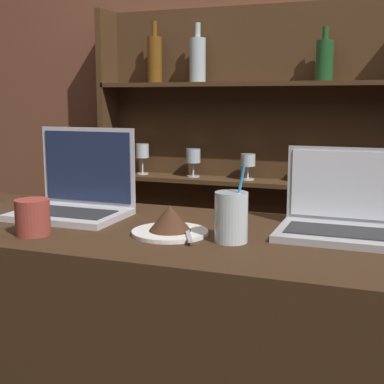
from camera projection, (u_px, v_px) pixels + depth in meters
The scene contains 7 objects.
back_wall at pixel (287, 100), 2.46m from camera, with size 7.00×0.06×2.70m.
back_shelf at pixel (248, 190), 2.52m from camera, with size 1.46×0.18×1.77m.
laptop_near at pixel (76, 196), 1.59m from camera, with size 0.32×0.23×0.26m.
laptop_far at pixel (344, 217), 1.37m from camera, with size 0.32×0.23×0.22m.
cake_plate at pixel (170, 223), 1.37m from camera, with size 0.20×0.20×0.08m.
water_glass at pixel (231, 217), 1.29m from camera, with size 0.08×0.08×0.19m.
coffee_cup at pixel (33, 217), 1.36m from camera, with size 0.09×0.09×0.09m.
Camera 1 is at (0.46, -0.98, 1.35)m, focal length 50.00 mm.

